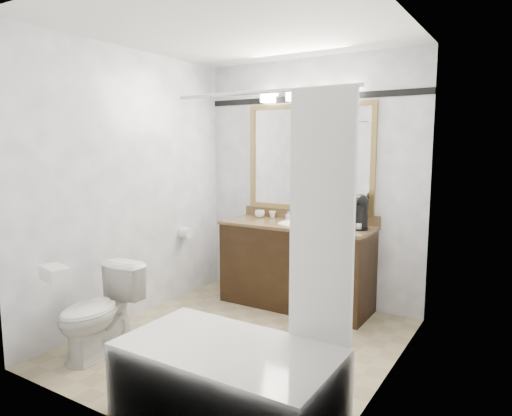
{
  "coord_description": "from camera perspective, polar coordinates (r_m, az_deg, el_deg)",
  "views": [
    {
      "loc": [
        2.01,
        -3.0,
        1.62
      ],
      "look_at": [
        -0.06,
        0.35,
        1.08
      ],
      "focal_mm": 32.0,
      "sensor_mm": 36.0,
      "label": 1
    }
  ],
  "objects": [
    {
      "name": "tp_roll",
      "position": [
        4.93,
        -8.78,
        -3.09
      ],
      "size": [
        0.11,
        0.12,
        0.12
      ],
      "primitive_type": "cylinder",
      "rotation": [
        0.0,
        1.57,
        0.0
      ],
      "color": "white",
      "rests_on": "room"
    },
    {
      "name": "soap_bottle_a",
      "position": [
        4.78,
        4.06,
        -0.96
      ],
      "size": [
        0.05,
        0.05,
        0.09
      ],
      "primitive_type": "imported",
      "rotation": [
        0.0,
        0.0,
        -0.24
      ],
      "color": "white",
      "rests_on": "vanity"
    },
    {
      "name": "soap_bar",
      "position": [
        4.62,
        6.83,
        -1.73
      ],
      "size": [
        0.08,
        0.06,
        0.02
      ],
      "primitive_type": "cube",
      "rotation": [
        0.0,
        0.0,
        -0.15
      ],
      "color": "beige",
      "rests_on": "vanity"
    },
    {
      "name": "soap_bottle_b",
      "position": [
        4.67,
        7.58,
        -1.27
      ],
      "size": [
        0.07,
        0.07,
        0.08
      ],
      "primitive_type": "imported",
      "rotation": [
        0.0,
        0.0,
        -0.09
      ],
      "color": "white",
      "rests_on": "vanity"
    },
    {
      "name": "mirror",
      "position": [
        4.74,
        6.63,
        6.27
      ],
      "size": [
        1.4,
        0.04,
        1.1
      ],
      "color": "#9B8146",
      "rests_on": "room"
    },
    {
      "name": "bathtub",
      "position": [
        2.89,
        -2.83,
        -19.84
      ],
      "size": [
        1.3,
        0.75,
        1.96
      ],
      "color": "white",
      "rests_on": "ground"
    },
    {
      "name": "room",
      "position": [
        3.64,
        -2.08,
        1.92
      ],
      "size": [
        2.42,
        2.62,
        2.52
      ],
      "color": "tan",
      "rests_on": "ground"
    },
    {
      "name": "tissue_box",
      "position": [
        3.5,
        -23.86,
        -7.48
      ],
      "size": [
        0.27,
        0.19,
        0.1
      ],
      "primitive_type": "cube",
      "rotation": [
        0.0,
        0.0,
        -0.22
      ],
      "color": "white",
      "rests_on": "toilet"
    },
    {
      "name": "cup_right",
      "position": [
        4.93,
        2.06,
        -0.81
      ],
      "size": [
        0.09,
        0.09,
        0.07
      ],
      "primitive_type": "imported",
      "rotation": [
        0.0,
        0.0,
        -0.2
      ],
      "color": "white",
      "rests_on": "vanity"
    },
    {
      "name": "vanity_light_bar",
      "position": [
        4.72,
        6.46,
        13.97
      ],
      "size": [
        1.02,
        0.14,
        0.12
      ],
      "color": "silver",
      "rests_on": "room"
    },
    {
      "name": "cup_left",
      "position": [
        4.93,
        0.48,
        -0.74
      ],
      "size": [
        0.12,
        0.12,
        0.08
      ],
      "primitive_type": "imported",
      "rotation": [
        0.0,
        0.0,
        0.2
      ],
      "color": "white",
      "rests_on": "vanity"
    },
    {
      "name": "accent_stripe",
      "position": [
        4.77,
        6.8,
        13.49
      ],
      "size": [
        2.4,
        0.01,
        0.06
      ],
      "primitive_type": "cube",
      "color": "black",
      "rests_on": "room"
    },
    {
      "name": "vanity",
      "position": [
        4.65,
        5.02,
        -6.93
      ],
      "size": [
        1.53,
        0.58,
        0.97
      ],
      "color": "black",
      "rests_on": "ground"
    },
    {
      "name": "coffee_maker",
      "position": [
        4.36,
        12.91,
        -0.37
      ],
      "size": [
        0.17,
        0.21,
        0.33
      ],
      "rotation": [
        0.0,
        0.0,
        0.16
      ],
      "color": "black",
      "rests_on": "vanity"
    },
    {
      "name": "toilet",
      "position": [
        3.82,
        -18.97,
        -12.16
      ],
      "size": [
        0.41,
        0.69,
        0.69
      ],
      "primitive_type": "imported",
      "rotation": [
        0.0,
        0.0,
        0.03
      ],
      "color": "white",
      "rests_on": "ground"
    }
  ]
}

